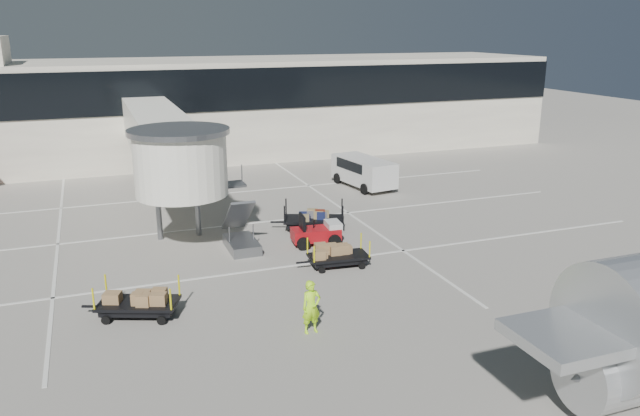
# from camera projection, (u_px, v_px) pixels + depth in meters

# --- Properties ---
(ground) EXTENTS (140.00, 140.00, 0.00)m
(ground) POSITION_uv_depth(u_px,v_px,m) (301.00, 283.00, 26.90)
(ground) COLOR #A29C90
(ground) RESTS_ON ground
(lane_markings) EXTENTS (40.00, 30.00, 0.02)m
(lane_markings) POSITION_uv_depth(u_px,v_px,m) (236.00, 223.00, 35.07)
(lane_markings) COLOR silver
(lane_markings) RESTS_ON ground
(terminal) EXTENTS (64.00, 12.11, 15.20)m
(terminal) POSITION_uv_depth(u_px,v_px,m) (182.00, 107.00, 52.57)
(terminal) COLOR white
(terminal) RESTS_ON ground
(jet_bridge) EXTENTS (5.70, 20.40, 6.03)m
(jet_bridge) POSITION_uv_depth(u_px,v_px,m) (165.00, 143.00, 35.40)
(jet_bridge) COLOR white
(jet_bridge) RESTS_ON ground
(baggage_tug) EXTENTS (2.56, 1.77, 1.61)m
(baggage_tug) POSITION_uv_depth(u_px,v_px,m) (317.00, 233.00, 31.50)
(baggage_tug) COLOR maroon
(baggage_tug) RESTS_ON ground
(suitcase_cart) EXTENTS (4.01, 2.64, 1.56)m
(suitcase_cart) POSITION_uv_depth(u_px,v_px,m) (313.00, 220.00, 33.79)
(suitcase_cart) COLOR black
(suitcase_cart) RESTS_ON ground
(box_cart_near) EXTENTS (3.40, 1.60, 1.31)m
(box_cart_near) POSITION_uv_depth(u_px,v_px,m) (339.00, 256.00, 28.56)
(box_cart_near) COLOR black
(box_cart_near) RESTS_ON ground
(box_cart_far) EXTENTS (3.69, 2.46, 1.43)m
(box_cart_far) POSITION_uv_depth(u_px,v_px,m) (134.00, 303.00, 23.59)
(box_cart_far) COLOR black
(box_cart_far) RESTS_ON ground
(ground_worker) EXTENTS (0.76, 0.53, 1.98)m
(ground_worker) POSITION_uv_depth(u_px,v_px,m) (311.00, 307.00, 22.26)
(ground_worker) COLOR #A7EE19
(ground_worker) RESTS_ON ground
(minivan) EXTENTS (2.95, 5.49, 1.98)m
(minivan) POSITION_uv_depth(u_px,v_px,m) (363.00, 170.00, 42.81)
(minivan) COLOR silver
(minivan) RESTS_ON ground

